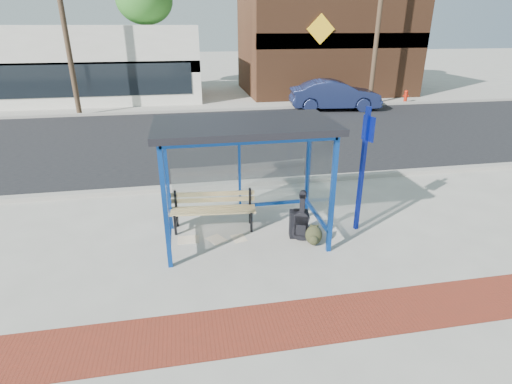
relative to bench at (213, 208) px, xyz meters
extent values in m
plane|color=#B2ADA0|center=(0.59, -0.61, -0.47)|extent=(120.00, 120.00, 0.00)
cube|color=maroon|center=(0.59, -3.21, -0.47)|extent=(60.00, 1.00, 0.01)
cube|color=gray|center=(0.59, 2.29, -0.41)|extent=(60.00, 0.25, 0.12)
cube|color=black|center=(0.59, 7.39, -0.47)|extent=(60.00, 10.00, 0.00)
cube|color=gray|center=(0.59, 12.49, -0.41)|extent=(60.00, 0.25, 0.12)
cube|color=#B2ADA0|center=(0.59, 14.39, -0.47)|extent=(60.00, 4.00, 0.01)
cube|color=navy|center=(-0.91, -1.36, 0.68)|extent=(0.08, 0.08, 2.30)
cube|color=navy|center=(2.09, -1.36, 0.68)|extent=(0.08, 0.08, 2.30)
cube|color=navy|center=(-0.91, 0.14, 0.68)|extent=(0.08, 0.08, 2.30)
cube|color=navy|center=(2.09, 0.14, 0.68)|extent=(0.08, 0.08, 2.30)
cube|color=navy|center=(0.59, 0.14, 1.79)|extent=(3.00, 0.08, 0.08)
cube|color=navy|center=(0.59, -1.36, 1.79)|extent=(3.00, 0.08, 0.08)
cube|color=navy|center=(-0.91, -0.61, 1.79)|extent=(0.08, 1.50, 0.08)
cube|color=navy|center=(2.09, -0.61, 1.79)|extent=(0.08, 1.50, 0.08)
cube|color=navy|center=(0.59, 0.14, -0.07)|extent=(3.00, 0.08, 0.06)
cube|color=navy|center=(-0.91, -0.61, -0.07)|extent=(0.08, 1.50, 0.06)
cube|color=navy|center=(2.09, -0.61, -0.07)|extent=(0.08, 1.50, 0.06)
cube|color=navy|center=(0.59, 0.14, 0.88)|extent=(0.05, 0.05, 1.90)
cube|color=silver|center=(0.59, 0.14, 0.84)|extent=(2.84, 0.01, 1.82)
cube|color=silver|center=(-0.91, -0.61, 0.84)|extent=(0.02, 1.34, 1.82)
cube|color=silver|center=(2.09, -0.61, 0.84)|extent=(0.02, 1.34, 1.82)
cube|color=black|center=(0.59, -0.61, 1.89)|extent=(3.30, 1.80, 0.12)
cube|color=silver|center=(-8.41, 17.39, 1.53)|extent=(18.00, 6.00, 4.00)
cube|color=black|center=(-8.41, 14.44, 1.53)|extent=(18.00, 0.10, 0.60)
cube|color=black|center=(-8.41, 14.37, 0.93)|extent=(17.00, 0.04, 1.60)
cube|color=#59331E|center=(8.59, 17.89, 2.73)|extent=(10.00, 7.00, 6.40)
cube|color=black|center=(8.59, 14.44, 2.73)|extent=(10.00, 0.10, 0.80)
cube|color=yellow|center=(7.09, 14.34, 3.33)|extent=(1.56, 0.06, 1.56)
cylinder|color=#4C3826|center=(-2.41, 21.39, 2.03)|extent=(0.36, 0.36, 5.00)
cylinder|color=#4C3826|center=(13.09, 21.39, 2.03)|extent=(0.36, 0.36, 5.00)
ellipsoid|color=#21601B|center=(13.09, 21.39, 5.03)|extent=(3.60, 3.60, 3.06)
cylinder|color=#4C3826|center=(-5.41, 12.79, 3.53)|extent=(0.24, 0.24, 8.00)
cylinder|color=#4C3826|center=(9.59, 12.79, 3.53)|extent=(0.24, 0.24, 8.00)
cube|color=black|center=(-0.81, -0.18, -0.25)|extent=(0.05, 0.05, 0.44)
cube|color=black|center=(-0.77, 0.20, -0.06)|extent=(0.05, 0.05, 0.84)
cube|color=black|center=(-0.79, 0.01, -0.25)|extent=(0.09, 0.40, 0.05)
cube|color=black|center=(0.76, -0.33, -0.25)|extent=(0.05, 0.05, 0.44)
cube|color=black|center=(0.80, 0.06, -0.06)|extent=(0.05, 0.05, 0.84)
cube|color=black|center=(0.78, -0.13, -0.25)|extent=(0.09, 0.40, 0.05)
cube|color=#D9BA7D|center=(-0.02, -0.22, -0.03)|extent=(1.78, 0.25, 0.03)
cube|color=#D9BA7D|center=(-0.01, -0.11, -0.03)|extent=(1.78, 0.25, 0.03)
cube|color=#D9BA7D|center=(0.00, -0.01, -0.03)|extent=(1.78, 0.25, 0.03)
cube|color=#D9BA7D|center=(0.01, 0.10, -0.03)|extent=(1.78, 0.25, 0.03)
cube|color=#D9BA7D|center=(0.01, 0.14, 0.12)|extent=(1.77, 0.20, 0.10)
cube|color=#D9BA7D|center=(0.01, 0.14, 0.26)|extent=(1.77, 0.20, 0.10)
cylinder|color=black|center=(1.69, -0.85, -0.29)|extent=(0.38, 0.25, 0.37)
cylinder|color=black|center=(1.69, -0.85, 0.00)|extent=(0.33, 0.22, 0.31)
cube|color=black|center=(1.69, -0.85, -0.15)|extent=(0.29, 0.21, 0.44)
cube|color=black|center=(1.69, -0.85, 0.30)|extent=(0.13, 0.12, 0.44)
cube|color=black|center=(1.69, -0.85, 0.50)|extent=(0.16, 0.14, 0.09)
cube|color=black|center=(1.67, -0.72, -0.18)|extent=(0.40, 0.28, 0.57)
cylinder|color=black|center=(1.54, -0.70, -0.45)|extent=(0.08, 0.21, 0.05)
cylinder|color=black|center=(1.81, -0.74, -0.45)|extent=(0.08, 0.21, 0.05)
cube|color=black|center=(1.67, -0.72, 0.14)|extent=(0.23, 0.08, 0.04)
cube|color=black|center=(1.65, -0.84, -0.16)|extent=(0.29, 0.06, 0.31)
ellipsoid|color=#282917|center=(1.89, -1.05, -0.28)|extent=(0.39, 0.33, 0.39)
ellipsoid|color=#282917|center=(1.86, -1.17, -0.33)|extent=(0.22, 0.19, 0.20)
cube|color=#282917|center=(1.90, -1.03, -0.09)|extent=(0.12, 0.08, 0.03)
cube|color=navy|center=(2.99, -0.60, 0.83)|extent=(0.09, 0.09, 2.62)
cube|color=navy|center=(3.04, -0.58, 1.71)|extent=(0.11, 0.32, 0.49)
cube|color=white|center=(-0.56, -0.44, -0.47)|extent=(0.43, 0.35, 0.01)
cube|color=white|center=(0.46, -0.57, -0.47)|extent=(0.33, 0.39, 0.01)
cube|color=white|center=(0.00, -0.54, -0.47)|extent=(0.46, 0.49, 0.01)
imported|color=#1A2349|center=(7.15, 11.74, 0.27)|extent=(4.66, 2.12, 1.48)
cylinder|color=#AF1E0C|center=(11.78, 12.92, -0.20)|extent=(0.19, 0.19, 0.56)
sphere|color=#AF1E0C|center=(11.78, 12.92, 0.11)|extent=(0.20, 0.20, 0.20)
cylinder|color=#AF1E0C|center=(11.78, 12.92, -0.10)|extent=(0.31, 0.15, 0.09)
camera|label=1|loc=(-0.50, -7.69, 3.59)|focal=28.00mm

